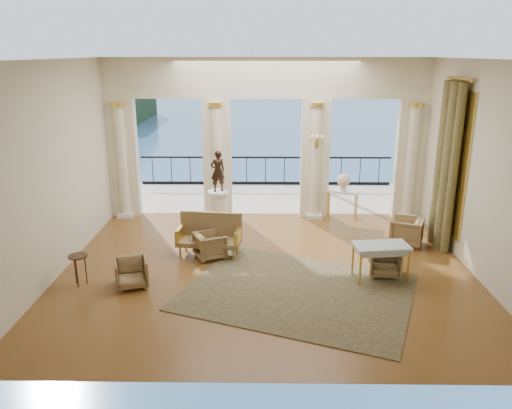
{
  "coord_description": "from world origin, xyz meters",
  "views": [
    {
      "loc": [
        -0.08,
        -10.2,
        4.65
      ],
      "look_at": [
        -0.24,
        0.6,
        1.32
      ],
      "focal_mm": 35.0,
      "sensor_mm": 36.0,
      "label": 1
    }
  ],
  "objects_px": {
    "game_table": "(381,248)",
    "console_table": "(343,196)",
    "armchair_a": "(131,271)",
    "armchair_d": "(210,244)",
    "armchair_c": "(406,230)",
    "armchair_b": "(385,261)",
    "pedestal": "(219,212)",
    "side_table": "(78,260)",
    "statue": "(218,171)",
    "settee": "(210,234)"
  },
  "relations": [
    {
      "from": "armchair_c",
      "to": "side_table",
      "type": "relative_size",
      "value": 1.17
    },
    {
      "from": "armchair_a",
      "to": "pedestal",
      "type": "distance_m",
      "value": 3.63
    },
    {
      "from": "pedestal",
      "to": "console_table",
      "type": "bearing_deg",
      "value": 18.21
    },
    {
      "from": "side_table",
      "to": "game_table",
      "type": "bearing_deg",
      "value": 3.24
    },
    {
      "from": "armchair_b",
      "to": "game_table",
      "type": "height_order",
      "value": "game_table"
    },
    {
      "from": "settee",
      "to": "pedestal",
      "type": "xyz_separation_m",
      "value": [
        0.08,
        1.53,
        0.05
      ]
    },
    {
      "from": "game_table",
      "to": "statue",
      "type": "xyz_separation_m",
      "value": [
        -3.66,
        2.87,
        0.97
      ]
    },
    {
      "from": "armchair_b",
      "to": "side_table",
      "type": "xyz_separation_m",
      "value": [
        -6.43,
        -0.54,
        0.22
      ]
    },
    {
      "from": "console_table",
      "to": "armchair_d",
      "type": "bearing_deg",
      "value": -116.13
    },
    {
      "from": "pedestal",
      "to": "side_table",
      "type": "bearing_deg",
      "value": -129.05
    },
    {
      "from": "armchair_c",
      "to": "console_table",
      "type": "xyz_separation_m",
      "value": [
        -1.3,
        2.0,
        0.31
      ]
    },
    {
      "from": "armchair_a",
      "to": "pedestal",
      "type": "height_order",
      "value": "pedestal"
    },
    {
      "from": "game_table",
      "to": "armchair_a",
      "type": "bearing_deg",
      "value": 177.26
    },
    {
      "from": "settee",
      "to": "side_table",
      "type": "bearing_deg",
      "value": -139.48
    },
    {
      "from": "armchair_d",
      "to": "console_table",
      "type": "height_order",
      "value": "console_table"
    },
    {
      "from": "pedestal",
      "to": "armchair_a",
      "type": "bearing_deg",
      "value": -114.8
    },
    {
      "from": "game_table",
      "to": "armchair_d",
      "type": "bearing_deg",
      "value": 156.27
    },
    {
      "from": "settee",
      "to": "armchair_a",
      "type": "bearing_deg",
      "value": -122.52
    },
    {
      "from": "game_table",
      "to": "statue",
      "type": "distance_m",
      "value": 4.75
    },
    {
      "from": "armchair_d",
      "to": "settee",
      "type": "distance_m",
      "value": 0.3
    },
    {
      "from": "armchair_a",
      "to": "armchair_b",
      "type": "xyz_separation_m",
      "value": [
        5.33,
        0.6,
        0.01
      ]
    },
    {
      "from": "statue",
      "to": "settee",
      "type": "bearing_deg",
      "value": 62.02
    },
    {
      "from": "armchair_b",
      "to": "side_table",
      "type": "relative_size",
      "value": 1.03
    },
    {
      "from": "armchair_c",
      "to": "side_table",
      "type": "distance_m",
      "value": 7.75
    },
    {
      "from": "armchair_a",
      "to": "armchair_b",
      "type": "height_order",
      "value": "armchair_b"
    },
    {
      "from": "armchair_d",
      "to": "settee",
      "type": "relative_size",
      "value": 0.43
    },
    {
      "from": "armchair_a",
      "to": "armchair_d",
      "type": "bearing_deg",
      "value": 27.13
    },
    {
      "from": "armchair_d",
      "to": "game_table",
      "type": "xyz_separation_m",
      "value": [
        3.71,
        -1.09,
        0.36
      ]
    },
    {
      "from": "game_table",
      "to": "console_table",
      "type": "height_order",
      "value": "console_table"
    },
    {
      "from": "armchair_b",
      "to": "armchair_d",
      "type": "bearing_deg",
      "value": 174.64
    },
    {
      "from": "game_table",
      "to": "statue",
      "type": "height_order",
      "value": "statue"
    },
    {
      "from": "pedestal",
      "to": "console_table",
      "type": "relative_size",
      "value": 1.19
    },
    {
      "from": "armchair_b",
      "to": "side_table",
      "type": "distance_m",
      "value": 6.45
    },
    {
      "from": "pedestal",
      "to": "side_table",
      "type": "height_order",
      "value": "pedestal"
    },
    {
      "from": "armchair_b",
      "to": "console_table",
      "type": "height_order",
      "value": "console_table"
    },
    {
      "from": "settee",
      "to": "game_table",
      "type": "distance_m",
      "value": 3.98
    },
    {
      "from": "armchair_b",
      "to": "armchair_a",
      "type": "bearing_deg",
      "value": -165.69
    },
    {
      "from": "armchair_d",
      "to": "armchair_c",
      "type": "bearing_deg",
      "value": -104.76
    },
    {
      "from": "armchair_b",
      "to": "side_table",
      "type": "height_order",
      "value": "armchair_b"
    },
    {
      "from": "armchair_b",
      "to": "armchair_c",
      "type": "relative_size",
      "value": 0.88
    },
    {
      "from": "pedestal",
      "to": "armchair_b",
      "type": "bearing_deg",
      "value": -35.14
    },
    {
      "from": "armchair_c",
      "to": "armchair_b",
      "type": "bearing_deg",
      "value": -4.59
    },
    {
      "from": "armchair_c",
      "to": "armchair_d",
      "type": "relative_size",
      "value": 1.14
    },
    {
      "from": "armchair_b",
      "to": "settee",
      "type": "xyz_separation_m",
      "value": [
        -3.89,
        1.16,
        0.15
      ]
    },
    {
      "from": "armchair_b",
      "to": "pedestal",
      "type": "distance_m",
      "value": 4.67
    },
    {
      "from": "side_table",
      "to": "console_table",
      "type": "bearing_deg",
      "value": 35.66
    },
    {
      "from": "armchair_a",
      "to": "pedestal",
      "type": "relative_size",
      "value": 0.58
    },
    {
      "from": "settee",
      "to": "statue",
      "type": "distance_m",
      "value": 1.93
    },
    {
      "from": "game_table",
      "to": "console_table",
      "type": "distance_m",
      "value": 4.01
    },
    {
      "from": "pedestal",
      "to": "console_table",
      "type": "xyz_separation_m",
      "value": [
        3.46,
        1.14,
        0.15
      ]
    }
  ]
}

